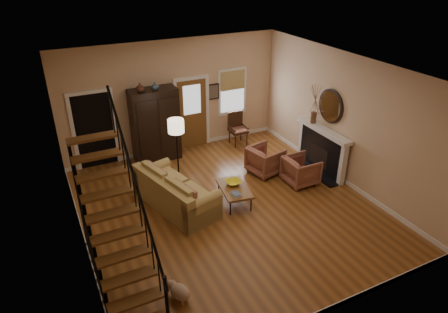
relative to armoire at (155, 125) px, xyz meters
name	(u,v)px	position (x,y,z in m)	size (l,w,h in m)	color
room	(182,126)	(0.29, -1.39, 0.46)	(7.00, 7.33, 3.30)	brown
staircase	(113,210)	(-2.08, -4.45, 0.55)	(0.94, 2.80, 3.20)	brown
fireplace	(323,146)	(3.83, -2.65, -0.31)	(0.33, 1.95, 2.30)	black
armoire	(155,125)	(0.00, 0.00, 0.00)	(1.30, 0.60, 2.10)	black
vase_a	(140,87)	(-0.35, -0.10, 1.17)	(0.24, 0.24, 0.25)	#4C2619
vase_b	(155,86)	(0.05, -0.10, 1.16)	(0.20, 0.20, 0.21)	#334C60
sofa	(176,191)	(-0.36, -2.55, -0.63)	(0.97, 2.24, 0.83)	tan
coffee_table	(234,195)	(0.94, -3.02, -0.84)	(0.63, 1.08, 0.41)	brown
bowl	(233,182)	(0.99, -2.87, -0.59)	(0.37, 0.37, 0.09)	yellow
books	(236,194)	(0.82, -3.32, -0.61)	(0.20, 0.27, 0.05)	beige
armchair_left	(301,170)	(2.91, -2.97, -0.69)	(0.78, 0.80, 0.73)	brown
armchair_right	(265,160)	(2.37, -2.10, -0.67)	(0.81, 0.83, 0.76)	brown
floor_lamp	(177,152)	(0.09, -1.53, -0.17)	(0.40, 0.40, 1.76)	black
side_chair	(238,129)	(2.55, -0.20, -0.54)	(0.54, 0.54, 1.02)	#382111
dog	(180,293)	(-1.30, -5.30, -0.88)	(0.27, 0.46, 0.34)	tan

